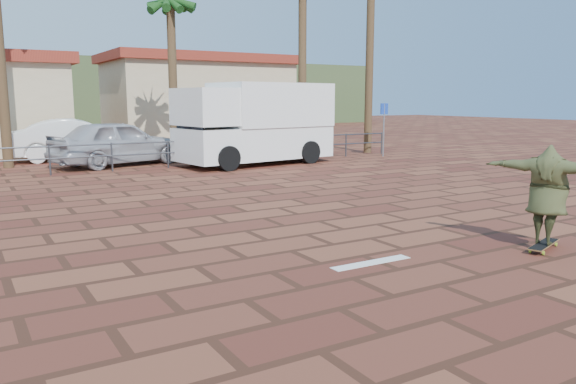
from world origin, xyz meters
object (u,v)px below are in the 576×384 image
(car_white, at_px, (78,140))
(campervan, at_px, (256,122))
(car_silver, at_px, (118,143))
(longboard, at_px, (544,245))
(skateboarder, at_px, (547,195))

(car_white, bearing_deg, campervan, -124.18)
(campervan, relative_size, car_silver, 1.24)
(campervan, height_order, car_white, campervan)
(car_silver, height_order, car_white, car_silver)
(longboard, xyz_separation_m, car_silver, (-2.99, 15.82, 0.77))
(skateboarder, relative_size, car_silver, 0.40)
(car_silver, bearing_deg, longboard, 174.32)
(skateboarder, height_order, car_white, skateboarder)
(longboard, height_order, campervan, campervan)
(car_silver, bearing_deg, campervan, -132.07)
(longboard, bearing_deg, car_silver, 81.70)
(longboard, distance_m, campervan, 13.76)
(longboard, bearing_deg, skateboarder, 0.00)
(car_silver, bearing_deg, skateboarder, 174.32)
(skateboarder, relative_size, campervan, 0.33)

